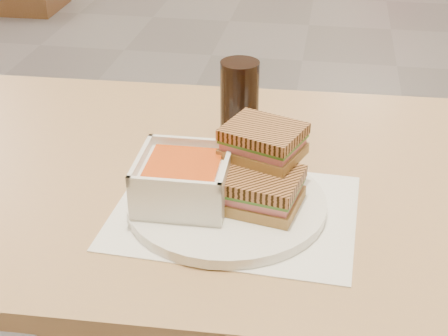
% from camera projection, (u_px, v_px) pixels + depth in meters
% --- Properties ---
extents(main_table, '(1.22, 0.74, 0.75)m').
position_uv_depth(main_table, '(253.00, 235.00, 1.10)').
color(main_table, '#9E7551').
rests_on(main_table, ground).
extents(tray_liner, '(0.36, 0.28, 0.00)m').
position_uv_depth(tray_liner, '(235.00, 212.00, 0.95)').
color(tray_liner, white).
rests_on(tray_liner, main_table).
extents(plate, '(0.29, 0.29, 0.02)m').
position_uv_depth(plate, '(227.00, 204.00, 0.95)').
color(plate, white).
rests_on(plate, tray_liner).
extents(soup_bowl, '(0.13, 0.13, 0.07)m').
position_uv_depth(soup_bowl, '(184.00, 181.00, 0.93)').
color(soup_bowl, white).
rests_on(soup_bowl, plate).
extents(panini_lower, '(0.13, 0.12, 0.05)m').
position_uv_depth(panini_lower, '(259.00, 189.00, 0.92)').
color(panini_lower, '#B08442').
rests_on(panini_lower, plate).
extents(panini_upper, '(0.13, 0.12, 0.05)m').
position_uv_depth(panini_upper, '(263.00, 142.00, 0.95)').
color(panini_upper, '#B08442').
rests_on(panini_upper, panini_lower).
extents(cola_glass, '(0.07, 0.07, 0.14)m').
position_uv_depth(cola_glass, '(239.00, 101.00, 1.12)').
color(cola_glass, black).
rests_on(cola_glass, main_table).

